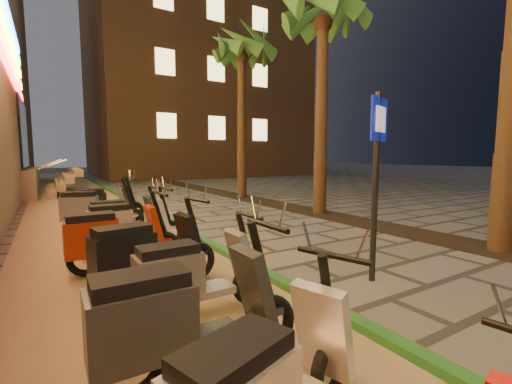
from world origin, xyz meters
TOP-DOWN VIEW (x-y plane):
  - parking_strip at (-2.60, 10.00)m, footprint 3.40×60.00m
  - green_curb at (-0.90, 10.00)m, footprint 0.18×60.00m
  - planting_strip at (3.60, 5.00)m, footprint 1.20×40.00m
  - apartment_block at (9.00, 32.00)m, footprint 18.00×16.06m
  - palm_c at (3.60, 7.00)m, footprint 2.97×3.02m
  - palm_d at (3.60, 12.00)m, footprint 2.97×3.02m
  - pedestrian_sign at (0.33, 2.22)m, footprint 0.56×0.24m
  - scooter_5 at (-2.80, 1.47)m, footprint 1.76×0.62m
  - scooter_6 at (-2.32, 2.46)m, footprint 1.61×0.56m
  - scooter_7 at (-2.59, 3.42)m, footprint 1.74×0.76m
  - scooter_8 at (-2.83, 4.56)m, footprint 1.73×0.61m
  - scooter_9 at (-2.43, 5.53)m, footprint 1.71×0.60m
  - scooter_10 at (-2.34, 6.49)m, footprint 1.62×0.57m
  - scooter_11 at (-2.74, 7.71)m, footprint 1.80×0.91m
  - scooter_12 at (-2.46, 8.64)m, footprint 1.77×0.63m

SIDE VIEW (x-z plane):
  - parking_strip at x=-2.60m, z-range 0.00..0.01m
  - planting_strip at x=3.60m, z-range 0.00..0.02m
  - green_curb at x=-0.90m, z-range 0.00..0.10m
  - scooter_6 at x=-2.32m, z-range -0.07..1.06m
  - scooter_10 at x=-2.34m, z-range -0.08..1.07m
  - scooter_9 at x=-2.43m, z-range -0.08..1.13m
  - scooter_7 at x=-2.59m, z-range -0.08..1.14m
  - scooter_8 at x=-2.83m, z-range -0.08..1.15m
  - scooter_12 at x=-2.46m, z-range -0.08..1.16m
  - scooter_5 at x=-2.80m, z-range -0.08..1.16m
  - scooter_11 at x=-2.74m, z-range -0.08..1.19m
  - pedestrian_sign at x=0.33m, z-range 0.39..3.06m
  - palm_c at x=3.60m, z-range 2.27..9.18m
  - palm_d at x=3.60m, z-range 2.36..9.53m
  - apartment_block at x=9.00m, z-range 0.00..25.00m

